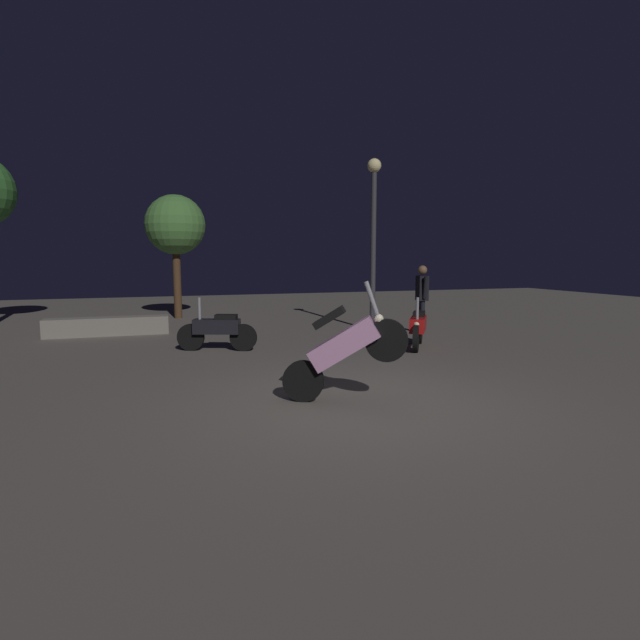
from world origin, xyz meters
name	(u,v)px	position (x,y,z in m)	size (l,w,h in m)	color
ground_plane	(359,403)	(0.00, 0.00, 0.00)	(40.00, 40.00, 0.00)	#605951
motorcycle_pink_foreground	(344,348)	(-0.20, 0.06, 0.74)	(1.52, 0.85, 1.63)	black
motorcycle_red_parked_left	(418,327)	(2.83, 3.45, 0.44)	(1.00, 1.44, 1.11)	black
motorcycle_black_parked_right	(217,330)	(-1.30, 4.45, 0.44)	(1.59, 0.68, 1.11)	black
person_rider_beside	(422,293)	(3.97, 5.31, 1.03)	(0.31, 0.67, 1.72)	black
streetlamp_near	(374,221)	(2.98, 6.16, 2.86)	(0.36, 0.36, 4.44)	#38383D
tree_left_bg	(175,226)	(-1.76, 10.54, 2.89)	(1.84, 1.84, 3.85)	#4C331E
planter_wall_low	(107,326)	(-3.62, 7.44, 0.23)	(2.89, 0.50, 0.45)	gray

